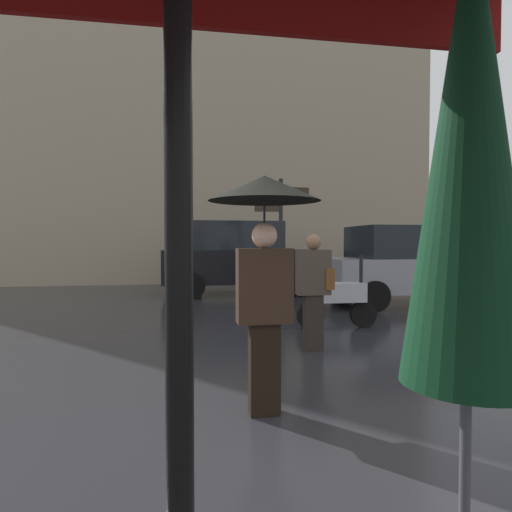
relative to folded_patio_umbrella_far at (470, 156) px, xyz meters
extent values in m
cylinder|color=black|center=(-0.92, -0.13, -0.50)|extent=(0.07, 0.07, 2.45)
cone|color=#0F381E|center=(0.00, 0.00, 0.05)|extent=(0.42, 0.42, 1.57)
cube|color=black|center=(-0.23, 2.31, -1.34)|extent=(0.25, 0.16, 0.77)
cube|color=#332319|center=(-0.23, 2.31, -0.64)|extent=(0.46, 0.21, 0.63)
sphere|color=beige|center=(-0.23, 2.31, -0.22)|extent=(0.21, 0.21, 0.21)
cylinder|color=black|center=(-0.23, 2.31, -0.08)|extent=(0.02, 0.02, 0.30)
cone|color=black|center=(-0.23, 2.31, 0.18)|extent=(0.94, 0.94, 0.21)
cube|color=#2A241E|center=(0.83, 4.35, -1.35)|extent=(0.25, 0.16, 0.75)
cube|color=#473D33|center=(0.83, 4.35, -0.68)|extent=(0.45, 0.20, 0.61)
sphere|color=#936B4C|center=(0.83, 4.35, -0.27)|extent=(0.21, 0.21, 0.21)
cube|color=brown|center=(1.03, 4.35, -0.77)|extent=(0.12, 0.24, 0.28)
cylinder|color=black|center=(2.14, 5.69, -1.50)|extent=(0.46, 0.09, 0.46)
cylinder|color=black|center=(1.20, 5.69, -1.50)|extent=(0.46, 0.09, 0.46)
cube|color=silver|center=(1.67, 5.69, -1.12)|extent=(0.94, 0.32, 0.32)
cube|color=black|center=(1.25, 5.69, -0.84)|extent=(0.28, 0.28, 0.24)
cylinder|color=black|center=(2.09, 5.69, -0.77)|extent=(0.06, 0.06, 0.55)
cube|color=black|center=(0.81, 10.86, -0.94)|extent=(4.49, 1.76, 0.91)
cube|color=black|center=(0.59, 10.86, -0.09)|extent=(2.47, 1.62, 0.78)
cylinder|color=black|center=(2.27, 11.74, -1.39)|extent=(0.67, 0.18, 0.67)
cylinder|color=black|center=(2.27, 9.98, -1.39)|extent=(0.67, 0.18, 0.67)
cylinder|color=black|center=(-0.65, 11.74, -1.39)|extent=(0.67, 0.18, 0.67)
cylinder|color=black|center=(-0.65, 9.98, -1.39)|extent=(0.67, 0.18, 0.67)
cube|color=gray|center=(4.41, 8.18, -1.02)|extent=(4.11, 1.86, 0.76)
cube|color=black|center=(4.20, 8.18, -0.27)|extent=(2.26, 1.71, 0.74)
cylinder|color=black|center=(5.74, 9.11, -1.40)|extent=(0.65, 0.18, 0.65)
cylinder|color=black|center=(5.74, 7.25, -1.40)|extent=(0.65, 0.18, 0.65)
cylinder|color=black|center=(3.07, 9.11, -1.40)|extent=(0.65, 0.18, 0.65)
cylinder|color=black|center=(3.07, 7.25, -1.40)|extent=(0.65, 0.18, 0.65)
cylinder|color=black|center=(1.00, 7.01, -0.38)|extent=(0.08, 0.08, 2.69)
cube|color=#33281E|center=(1.28, 7.01, 0.71)|extent=(0.56, 0.04, 0.18)
cube|color=#33281E|center=(0.74, 7.01, 0.41)|extent=(0.52, 0.04, 0.18)
cube|color=gray|center=(-0.98, 15.44, 6.72)|extent=(18.79, 2.78, 16.90)
camera|label=1|loc=(-0.91, -1.26, -0.28)|focal=30.53mm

